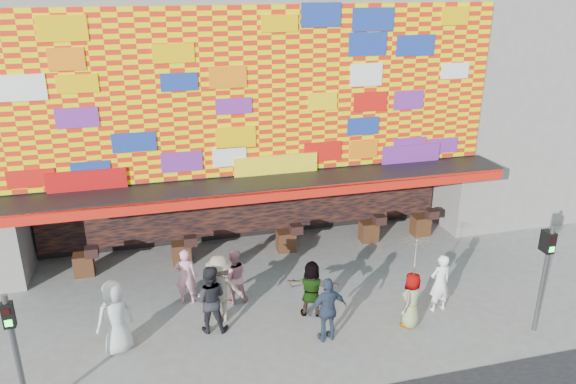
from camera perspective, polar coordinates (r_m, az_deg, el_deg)
name	(u,v)px	position (r m, az deg, el deg)	size (l,w,h in m)	color
ground	(293,332)	(15.18, 0.52, -14.08)	(90.00, 90.00, 0.00)	slate
shop_building	(234,80)	(20.69, -5.49, 11.29)	(15.20, 9.40, 10.00)	gray
neighbor_right	(550,47)	(25.89, 25.06, 13.17)	(11.00, 8.00, 12.00)	gray
signal_left	(14,344)	(12.86, -26.03, -13.73)	(0.22, 0.20, 3.00)	#59595B
signal_right	(546,268)	(15.70, 24.70, -7.00)	(0.22, 0.20, 3.00)	#59595B
ped_a	(115,317)	(14.65, -17.13, -12.04)	(0.94, 0.61, 1.93)	beige
ped_b	(186,276)	(16.22, -10.34, -8.42)	(0.61, 0.40, 1.67)	pink
ped_c	(210,299)	(14.91, -7.96, -10.72)	(0.91, 0.71, 1.87)	black
ped_d	(220,288)	(15.28, -6.92, -9.70)	(1.24, 0.71, 1.91)	gray
ped_e	(328,310)	(14.48, 4.09, -11.84)	(1.03, 0.43, 1.77)	#2E3A50
ped_f	(311,289)	(15.47, 2.40, -9.78)	(1.49, 0.47, 1.61)	gray
ped_g	(411,300)	(15.38, 12.43, -10.65)	(0.76, 0.49, 1.56)	gray
ped_h	(440,283)	(16.17, 15.17, -8.91)	(0.62, 0.41, 1.70)	white
ped_i	(234,276)	(16.09, -5.53, -8.52)	(0.79, 0.61, 1.62)	#BD7A87
parasol	(416,254)	(14.72, 12.84, -6.16)	(1.25, 1.26, 1.81)	beige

